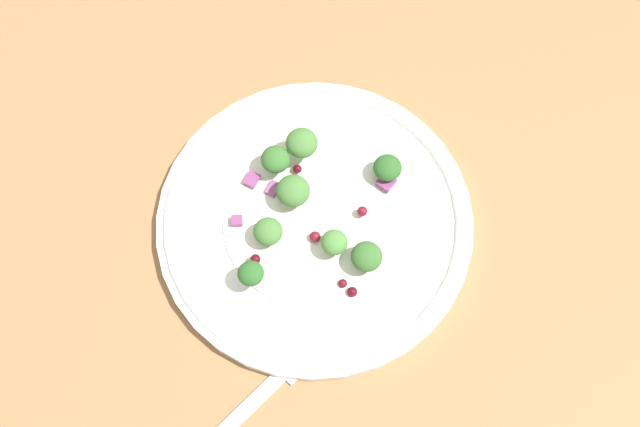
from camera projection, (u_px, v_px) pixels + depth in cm
name	position (u px, v px, depth cm)	size (l,w,h in cm)	color
ground_plane	(330.00, 215.00, 72.66)	(180.00, 180.00, 2.00)	olive
plate	(320.00, 221.00, 70.43)	(27.79, 27.79, 1.70)	white
dressing_pool	(320.00, 220.00, 70.02)	(16.12, 16.12, 0.20)	white
broccoli_floret_0	(307.00, 143.00, 70.11)	(2.84, 2.84, 2.88)	#8EB77A
broccoli_floret_1	(274.00, 232.00, 68.04)	(2.51, 2.51, 2.54)	#ADD18E
broccoli_floret_2	(372.00, 257.00, 67.04)	(2.67, 2.67, 2.70)	#9EC684
broccoli_floret_3	(340.00, 243.00, 67.52)	(2.27, 2.27, 2.30)	#8EB77A
broccoli_floret_4	(298.00, 191.00, 69.14)	(2.94, 2.94, 2.98)	#8EB77A
broccoli_floret_5	(256.00, 274.00, 66.04)	(2.21, 2.21, 2.23)	#8EB77A
broccoli_floret_6	(281.00, 160.00, 69.98)	(2.59, 2.59, 2.62)	#ADD18E
broccoli_floret_7	(393.00, 168.00, 70.28)	(2.52, 2.52, 2.55)	#8EB77A
cranberry_0	(303.00, 169.00, 71.18)	(0.80, 0.80, 0.80)	#4C0A14
cranberry_1	(261.00, 259.00, 67.67)	(0.88, 0.88, 0.88)	#4C0A14
cranberry_2	(348.00, 283.00, 67.50)	(0.76, 0.76, 0.76)	maroon
cranberry_3	(368.00, 211.00, 69.40)	(0.89, 0.89, 0.89)	maroon
cranberry_4	(358.00, 292.00, 67.20)	(0.88, 0.88, 0.88)	#4C0A14
cranberry_5	(320.00, 237.00, 68.85)	(0.96, 0.96, 0.96)	maroon
onion_bit_0	(242.00, 221.00, 69.40)	(0.92, 0.96, 0.45)	#843D75
onion_bit_1	(391.00, 182.00, 70.79)	(1.39, 1.38, 0.57)	#843D75
onion_bit_2	(278.00, 189.00, 70.75)	(0.92, 1.33, 0.40)	#934C84
onion_bit_3	(257.00, 179.00, 70.89)	(1.32, 1.16, 0.34)	#843D75
fork	(247.00, 414.00, 64.79)	(14.30, 14.55, 0.50)	silver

